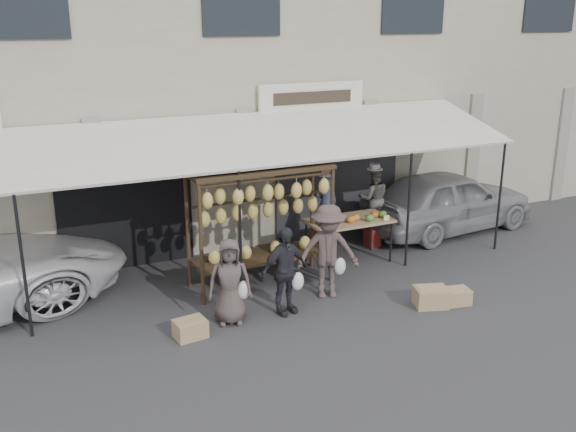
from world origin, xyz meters
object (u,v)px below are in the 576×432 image
(produce_table, at_px, (350,221))
(customer_left, at_px, (230,282))
(vendor_left, at_px, (326,203))
(crate_near_b, at_px, (456,296))
(customer_mid, at_px, (284,271))
(sedan, at_px, (448,200))
(banana_rack, at_px, (261,204))
(vendor_right, at_px, (374,198))
(customer_right, at_px, (328,251))
(crate_near_a, at_px, (431,297))
(crate_far, at_px, (190,329))

(produce_table, relative_size, customer_left, 1.19)
(vendor_left, distance_m, crate_near_b, 3.38)
(customer_mid, distance_m, sedan, 5.71)
(crate_near_b, relative_size, sedan, 0.11)
(banana_rack, bearing_deg, vendor_right, 17.72)
(banana_rack, xyz_separation_m, produce_table, (2.04, 0.32, -0.70))
(vendor_right, xyz_separation_m, customer_right, (-2.11, -1.89, -0.23))
(customer_right, height_order, crate_near_b, customer_right)
(customer_left, height_order, crate_near_a, customer_left)
(crate_far, bearing_deg, produce_table, 24.10)
(crate_near_a, bearing_deg, produce_table, 95.86)
(banana_rack, relative_size, customer_mid, 1.72)
(banana_rack, xyz_separation_m, customer_mid, (-0.11, -1.22, -0.82))
(customer_right, relative_size, sedan, 0.40)
(customer_right, xyz_separation_m, sedan, (4.24, 2.07, -0.12))
(produce_table, xyz_separation_m, customer_right, (-1.18, -1.26, -0.03))
(produce_table, xyz_separation_m, crate_near_a, (0.24, -2.37, -0.71))
(customer_right, xyz_separation_m, crate_far, (-2.66, -0.46, -0.70))
(customer_left, xyz_separation_m, customer_right, (1.91, 0.23, 0.13))
(vendor_right, bearing_deg, crate_near_b, 105.21)
(produce_table, bearing_deg, banana_rack, -171.12)
(customer_left, xyz_separation_m, customer_mid, (0.94, -0.05, 0.04))
(crate_far, xyz_separation_m, sedan, (6.90, 2.53, 0.58))
(crate_far, height_order, sedan, sedan)
(vendor_right, relative_size, customer_right, 0.79)
(customer_mid, relative_size, customer_right, 0.89)
(customer_left, distance_m, customer_right, 1.93)
(vendor_left, bearing_deg, crate_near_a, 117.75)
(vendor_right, relative_size, customer_mid, 0.89)
(crate_near_a, bearing_deg, banana_rack, 138.00)
(produce_table, xyz_separation_m, vendor_left, (-0.21, 0.63, 0.24))
(customer_left, bearing_deg, crate_near_a, 1.73)
(banana_rack, distance_m, crate_far, 2.69)
(banana_rack, bearing_deg, produce_table, 8.88)
(produce_table, bearing_deg, customer_mid, -144.31)
(customer_mid, distance_m, customer_right, 1.01)
(customer_mid, xyz_separation_m, crate_near_b, (2.85, -0.94, -0.62))
(customer_right, bearing_deg, customer_mid, -145.70)
(crate_near_a, xyz_separation_m, crate_far, (-4.08, 0.66, -0.02))
(customer_left, xyz_separation_m, crate_near_a, (3.33, -0.88, -0.55))
(crate_near_a, bearing_deg, customer_mid, 160.82)
(banana_rack, distance_m, crate_near_a, 3.38)
(banana_rack, xyz_separation_m, crate_near_a, (2.28, -2.05, -1.41))
(banana_rack, bearing_deg, sedan, 12.52)
(customer_left, bearing_deg, vendor_right, 44.35)
(crate_near_b, xyz_separation_m, sedan, (2.36, 3.29, 0.59))
(banana_rack, xyz_separation_m, customer_left, (-1.05, -1.17, -0.86))
(vendor_left, relative_size, crate_near_a, 2.25)
(vendor_left, distance_m, crate_far, 4.42)
(vendor_left, distance_m, customer_right, 2.14)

